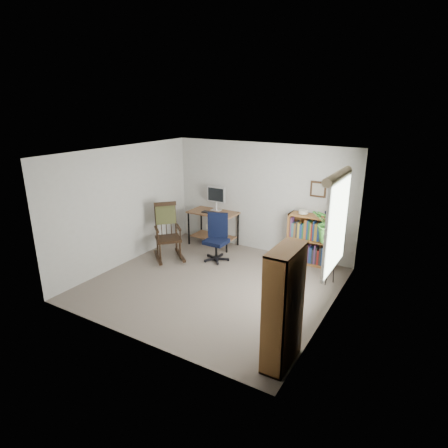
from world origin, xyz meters
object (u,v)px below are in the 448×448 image
Objects in this scene: desk at (213,228)px; tall_bookshelf at (283,308)px; low_bookshelf at (312,240)px; office_chair at (216,238)px; rocking_chair at (168,231)px.

tall_bookshelf is (2.98, -3.11, 0.39)m from desk.
low_bookshelf is 0.66× the size of tall_bookshelf.
tall_bookshelf is at bearing -78.27° from low_bookshelf.
low_bookshelf reaches higher than office_chair.
office_chair is 0.97× the size of low_bookshelf.
rocking_chair is at bearing 150.13° from tall_bookshelf.
low_bookshelf is at bearing -22.29° from rocking_chair.
office_chair is 1.97m from low_bookshelf.
tall_bookshelf is at bearing -77.59° from rocking_chair.
rocking_chair is 1.17× the size of low_bookshelf.
low_bookshelf is at bearing 2.97° from desk.
office_chair is 0.83× the size of rocking_chair.
desk is 2.32m from low_bookshelf.
low_bookshelf is (2.71, 1.29, -0.09)m from rocking_chair.
office_chair is (0.54, -0.75, 0.10)m from desk.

